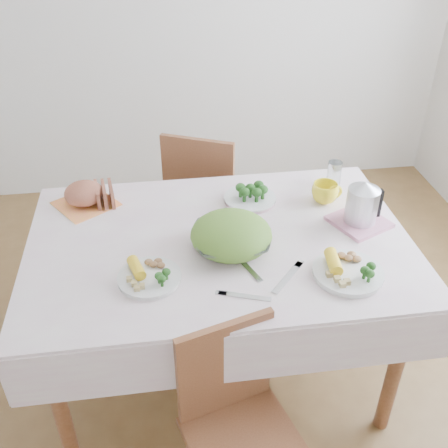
{
  "coord_description": "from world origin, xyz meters",
  "views": [
    {
      "loc": [
        -0.22,
        -1.65,
        1.98
      ],
      "look_at": [
        0.02,
        0.02,
        0.82
      ],
      "focal_mm": 42.0,
      "sensor_mm": 36.0,
      "label": 1
    }
  ],
  "objects": [
    {
      "name": "dinner_plate_right",
      "position": [
        0.43,
        -0.28,
        0.77
      ],
      "size": [
        0.34,
        0.34,
        0.02
      ],
      "primitive_type": "cylinder",
      "rotation": [
        0.0,
        0.0,
        -0.45
      ],
      "color": "white",
      "rests_on": "tablecloth"
    },
    {
      "name": "chair_far",
      "position": [
        0.05,
        0.84,
        0.46
      ],
      "size": [
        0.53,
        0.53,
        0.88
      ],
      "primitive_type": "cube",
      "rotation": [
        0.0,
        0.0,
        2.71
      ],
      "color": "brown",
      "rests_on": "floor"
    },
    {
      "name": "glass_tumbler",
      "position": [
        0.57,
        0.34,
        0.83
      ],
      "size": [
        0.07,
        0.07,
        0.12
      ],
      "primitive_type": "cylinder",
      "rotation": [
        0.0,
        0.0,
        0.18
      ],
      "color": "white",
      "rests_on": "tablecloth"
    },
    {
      "name": "pink_tray",
      "position": [
        0.58,
        0.03,
        0.77
      ],
      "size": [
        0.27,
        0.27,
        0.02
      ],
      "primitive_type": "cube",
      "rotation": [
        0.0,
        0.0,
        0.43
      ],
      "color": "pink",
      "rests_on": "tablecloth"
    },
    {
      "name": "tablecloth",
      "position": [
        0.0,
        0.0,
        0.76
      ],
      "size": [
        1.5,
        1.0,
        0.01
      ],
      "primitive_type": "cube",
      "color": "silver",
      "rests_on": "dining_table"
    },
    {
      "name": "dining_table",
      "position": [
        0.0,
        0.0,
        0.38
      ],
      "size": [
        1.4,
        0.9,
        0.75
      ],
      "primitive_type": "cube",
      "color": "brown",
      "rests_on": "floor"
    },
    {
      "name": "bread_loaf",
      "position": [
        -0.54,
        0.34,
        0.82
      ],
      "size": [
        0.22,
        0.21,
        0.1
      ],
      "primitive_type": "ellipsoid",
      "rotation": [
        0.0,
        0.0,
        -0.38
      ],
      "color": "brown",
      "rests_on": "napkin"
    },
    {
      "name": "yellow_mug",
      "position": [
        0.49,
        0.21,
        0.81
      ],
      "size": [
        0.12,
        0.12,
        0.09
      ],
      "primitive_type": "imported",
      "rotation": [
        0.0,
        0.0,
        0.07
      ],
      "color": "yellow",
      "rests_on": "tablecloth"
    },
    {
      "name": "dinner_plate_left",
      "position": [
        -0.28,
        -0.21,
        0.77
      ],
      "size": [
        0.24,
        0.24,
        0.02
      ],
      "primitive_type": "cylinder",
      "rotation": [
        0.0,
        0.0,
        -0.05
      ],
      "color": "white",
      "rests_on": "tablecloth"
    },
    {
      "name": "floor",
      "position": [
        0.0,
        0.0,
        0.0
      ],
      "size": [
        3.6,
        3.6,
        0.0
      ],
      "primitive_type": "plane",
      "color": "brown",
      "rests_on": "ground"
    },
    {
      "name": "fork_left",
      "position": [
        0.08,
        -0.19,
        0.76
      ],
      "size": [
        0.09,
        0.18,
        0.0
      ],
      "primitive_type": "cube",
      "rotation": [
        0.0,
        0.0,
        0.37
      ],
      "color": "silver",
      "rests_on": "tablecloth"
    },
    {
      "name": "napkin",
      "position": [
        -0.54,
        0.34,
        0.76
      ],
      "size": [
        0.32,
        0.32,
        0.0
      ],
      "primitive_type": "cube",
      "rotation": [
        0.0,
        0.0,
        0.6
      ],
      "color": "#F48C49",
      "rests_on": "tablecloth"
    },
    {
      "name": "knife",
      "position": [
        0.04,
        -0.34,
        0.76
      ],
      "size": [
        0.18,
        0.08,
        0.0
      ],
      "primitive_type": "cube",
      "rotation": [
        0.0,
        0.0,
        1.23
      ],
      "color": "silver",
      "rests_on": "tablecloth"
    },
    {
      "name": "chair_near",
      "position": [
        -0.0,
        -0.65,
        0.47
      ],
      "size": [
        0.44,
        0.44,
        0.79
      ],
      "primitive_type": "cube",
      "rotation": [
        0.0,
        0.0,
        0.29
      ],
      "color": "brown",
      "rests_on": "floor"
    },
    {
      "name": "broccoli_plate",
      "position": [
        0.17,
        0.27,
        0.77
      ],
      "size": [
        0.27,
        0.27,
        0.02
      ],
      "primitive_type": "cylinder",
      "rotation": [
        0.0,
        0.0,
        -0.21
      ],
      "color": "beige",
      "rests_on": "tablecloth"
    },
    {
      "name": "salad_bowl",
      "position": [
        0.04,
        -0.06,
        0.8
      ],
      "size": [
        0.3,
        0.3,
        0.07
      ],
      "primitive_type": "imported",
      "rotation": [
        0.0,
        0.0,
        -0.04
      ],
      "color": "white",
      "rests_on": "tablecloth"
    },
    {
      "name": "electric_kettle",
      "position": [
        0.58,
        0.03,
        0.88
      ],
      "size": [
        0.15,
        0.15,
        0.18
      ],
      "primitive_type": "cylinder",
      "rotation": [
        0.0,
        0.0,
        0.15
      ],
      "color": "#B2B5BA",
      "rests_on": "pink_tray"
    },
    {
      "name": "fork_right",
      "position": [
        0.21,
        -0.26,
        0.76
      ],
      "size": [
        0.15,
        0.17,
        0.0
      ],
      "primitive_type": "cube",
      "rotation": [
        0.0,
        0.0,
        -0.72
      ],
      "color": "silver",
      "rests_on": "tablecloth"
    }
  ]
}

